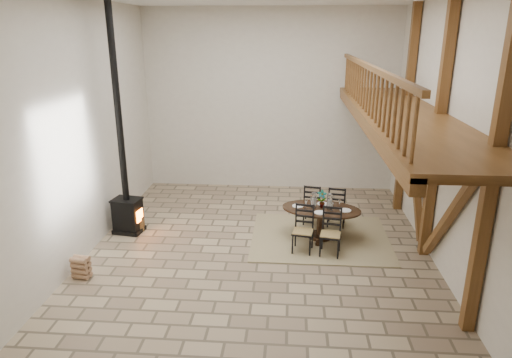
# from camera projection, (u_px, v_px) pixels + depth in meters

# --- Properties ---
(ground) EXTENTS (8.00, 8.00, 0.00)m
(ground) POSITION_uv_depth(u_px,v_px,m) (260.00, 247.00, 9.68)
(ground) COLOR tan
(ground) RESTS_ON ground
(room_shell) EXTENTS (7.02, 8.02, 5.01)m
(room_shell) POSITION_uv_depth(u_px,v_px,m) (323.00, 106.00, 8.65)
(room_shell) COLOR beige
(room_shell) RESTS_ON ground
(rug) EXTENTS (3.00, 2.50, 0.02)m
(rug) POSITION_uv_depth(u_px,v_px,m) (320.00, 237.00, 10.11)
(rug) COLOR tan
(rug) RESTS_ON ground
(dining_table) EXTENTS (1.86, 2.04, 1.10)m
(dining_table) POSITION_uv_depth(u_px,v_px,m) (321.00, 221.00, 9.99)
(dining_table) COLOR black
(dining_table) RESTS_ON ground
(wood_stove) EXTENTS (0.69, 0.57, 5.00)m
(wood_stove) POSITION_uv_depth(u_px,v_px,m) (125.00, 185.00, 10.06)
(wood_stove) COLOR black
(wood_stove) RESTS_ON ground
(log_basket) EXTENTS (0.54, 0.54, 0.45)m
(log_basket) POSITION_uv_depth(u_px,v_px,m) (133.00, 222.00, 10.44)
(log_basket) COLOR brown
(log_basket) RESTS_ON ground
(log_stack) EXTENTS (0.35, 0.27, 0.43)m
(log_stack) POSITION_uv_depth(u_px,v_px,m) (81.00, 267.00, 8.42)
(log_stack) COLOR tan
(log_stack) RESTS_ON ground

